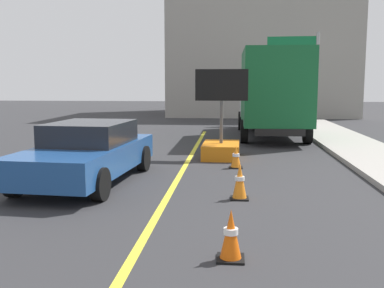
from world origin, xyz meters
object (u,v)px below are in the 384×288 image
Objects in this scene: pickup_car at (88,152)px; traffic_cone_far_lane at (240,181)px; traffic_cone_mid_lane at (231,235)px; traffic_cone_curbside at (236,157)px; arrow_board_trailer at (221,142)px; highway_guide_sign at (302,62)px; box_truck at (272,92)px.

pickup_car is 3.73m from traffic_cone_far_lane.
traffic_cone_far_lane is (3.49, -1.29, -0.34)m from pickup_car.
traffic_cone_curbside is (0.12, 6.45, -0.03)m from traffic_cone_mid_lane.
arrow_board_trailer is at bearing 95.59° from traffic_cone_far_lane.
traffic_cone_curbside is at bearing 88.97° from traffic_cone_mid_lane.
highway_guide_sign is at bearing 74.60° from traffic_cone_curbside.
traffic_cone_far_lane is (-1.49, -10.54, -1.55)m from box_truck.
traffic_cone_mid_lane is at bearing -53.08° from pickup_car.
highway_guide_sign is at bearing 70.69° from box_truck.
box_truck is at bearing -109.31° from highway_guide_sign.
pickup_car is 5.54m from traffic_cone_mid_lane.
arrow_board_trailer is 0.56× the size of pickup_car.
traffic_cone_far_lane is at bearing -20.34° from pickup_car.
highway_guide_sign is 6.80× the size of traffic_cone_far_lane.
traffic_cone_mid_lane is at bearing -96.88° from box_truck.
pickup_car is at bearing -128.69° from arrow_board_trailer.
arrow_board_trailer reaches higher than traffic_cone_curbside.
highway_guide_sign reaches higher than arrow_board_trailer.
box_truck reaches higher than traffic_cone_curbside.
traffic_cone_mid_lane is at bearing -92.99° from traffic_cone_far_lane.
traffic_cone_far_lane is at bearing -89.18° from traffic_cone_curbside.
pickup_car is 7.16× the size of traffic_cone_mid_lane.
highway_guide_sign is 7.43× the size of traffic_cone_mid_lane.
box_truck reaches higher than arrow_board_trailer.
traffic_cone_mid_lane is 1.08× the size of traffic_cone_curbside.
pickup_car is (-4.97, -9.25, -1.21)m from box_truck.
traffic_cone_curbside is at bearing -105.40° from highway_guide_sign.
pickup_car is (-2.99, -3.74, 0.22)m from arrow_board_trailer.
traffic_cone_far_lane is 3.32m from traffic_cone_curbside.
arrow_board_trailer is 3.67× the size of traffic_cone_far_lane.
traffic_cone_mid_lane is 0.92× the size of traffic_cone_far_lane.
traffic_cone_curbside is at bearing -75.42° from arrow_board_trailer.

